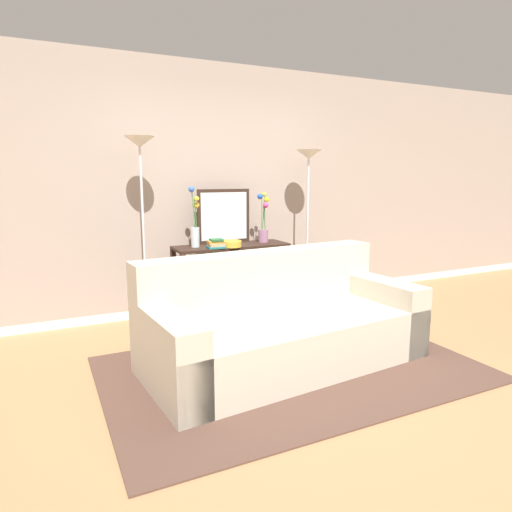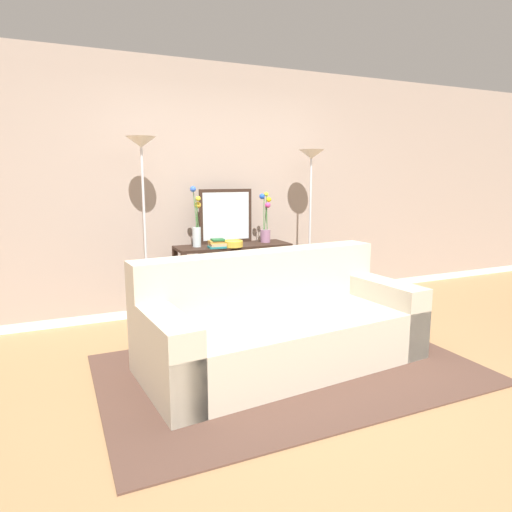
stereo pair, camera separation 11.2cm
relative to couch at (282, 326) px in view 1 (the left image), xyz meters
name	(u,v)px [view 1 (the left image)]	position (x,y,z in m)	size (l,w,h in m)	color
ground_plane	(310,382)	(0.02, -0.40, -0.32)	(16.00, 16.00, 0.02)	#9E754C
back_wall	(208,190)	(0.02, 1.74, 1.04)	(12.00, 0.15, 2.70)	white
area_rug	(292,369)	(0.01, -0.17, -0.30)	(2.86, 1.84, 0.01)	#51382D
couch	(282,326)	(0.00, 0.00, 0.00)	(2.31, 1.18, 0.88)	#BCB29E
console_table	(232,267)	(0.11, 1.31, 0.24)	(1.22, 0.40, 0.78)	black
floor_lamp_left	(141,180)	(-0.81, 1.27, 1.16)	(0.28, 0.28, 1.86)	silver
floor_lamp_right	(308,185)	(1.03, 1.27, 1.10)	(0.28, 0.28, 1.79)	silver
wall_mirror	(224,216)	(0.10, 1.48, 0.77)	(0.60, 0.02, 0.58)	black
vase_tall_flowers	(195,225)	(-0.28, 1.33, 0.70)	(0.12, 0.11, 0.62)	silver
vase_short_flowers	(263,225)	(0.51, 1.34, 0.67)	(0.12, 0.12, 0.55)	gray
fruit_bowl	(232,244)	(0.06, 1.18, 0.51)	(0.20, 0.20, 0.07)	gold
book_stack	(216,244)	(-0.11, 1.18, 0.52)	(0.18, 0.15, 0.09)	#1E7075
book_row_under_console	(199,315)	(-0.27, 1.31, -0.25)	(0.25, 0.17, 0.13)	#1E7075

